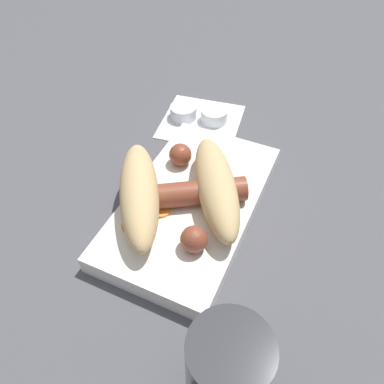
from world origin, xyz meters
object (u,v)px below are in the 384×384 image
(condiment_cup_far, at_px, (184,113))
(drink_glass, at_px, (225,379))
(condiment_cup_near, at_px, (214,116))
(bread_roll, at_px, (178,190))
(food_tray, at_px, (192,204))
(sausage, at_px, (186,193))

(condiment_cup_far, height_order, drink_glass, drink_glass)
(condiment_cup_near, bearing_deg, bread_roll, -170.27)
(food_tray, relative_size, bread_roll, 1.25)
(condiment_cup_near, bearing_deg, food_tray, -166.24)
(food_tray, bearing_deg, drink_glass, -149.03)
(food_tray, bearing_deg, bread_roll, 143.64)
(bread_roll, xyz_separation_m, sausage, (0.01, -0.01, -0.01))
(condiment_cup_near, bearing_deg, drink_glass, -157.04)
(condiment_cup_far, bearing_deg, sausage, -153.55)
(condiment_cup_far, xyz_separation_m, drink_glass, (-0.37, -0.21, 0.05))
(sausage, relative_size, drink_glass, 1.15)
(food_tray, height_order, bread_roll, bread_roll)
(sausage, distance_m, drink_glass, 0.22)
(condiment_cup_near, relative_size, drink_glass, 0.34)
(condiment_cup_near, relative_size, condiment_cup_far, 1.00)
(condiment_cup_near, xyz_separation_m, condiment_cup_far, (-0.01, 0.05, 0.00))
(condiment_cup_near, distance_m, condiment_cup_far, 0.05)
(food_tray, height_order, condiment_cup_near, food_tray)
(drink_glass, bearing_deg, condiment_cup_near, 22.96)
(food_tray, relative_size, condiment_cup_near, 6.12)
(bread_roll, relative_size, sausage, 1.45)
(sausage, bearing_deg, food_tray, -25.29)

